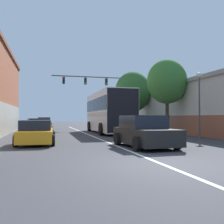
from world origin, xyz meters
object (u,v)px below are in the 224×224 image
Objects in this scene: parked_car_left_mid at (44,123)px; parked_car_left_distant at (36,133)px; hatchback_foreground at (144,132)px; parked_car_left_near at (37,124)px; bus at (108,111)px; street_lamp at (199,95)px; street_tree_near at (167,82)px; parked_car_left_far at (38,127)px; traffic_signal_gantry at (103,88)px; street_tree_far at (133,92)px.

parked_car_left_mid reaches higher than parked_car_left_distant.
parked_car_left_near is (-5.62, 20.30, -0.11)m from hatchback_foreground.
bus is 11.57m from hatchback_foreground.
parked_car_left_near is 0.93× the size of street_lamp.
street_tree_near is (5.06, 7.84, 3.64)m from hatchback_foreground.
parked_car_left_far is (0.42, -10.50, 0.03)m from parked_car_left_near.
traffic_signal_gantry is (7.22, 15.97, 4.30)m from parked_car_left_distant.
bus is at bearing 138.67° from street_tree_near.
parked_car_left_distant is (-5.09, 2.89, -0.11)m from hatchback_foreground.
street_tree_far reaches higher than parked_car_left_distant.
bus is 1.57× the size of street_tree_far.
street_lamp reaches higher than hatchback_foreground.
bus is at bearing -82.17° from parked_car_left_far.
bus is 2.42× the size of parked_car_left_near.
bus reaches higher than hatchback_foreground.
street_tree_far is (9.57, -11.62, 3.57)m from parked_car_left_mid.
parked_car_left_far is 1.01× the size of parked_car_left_distant.
street_tree_near is (10.68, -12.46, 3.75)m from parked_car_left_near.
parked_car_left_near is at bearing 130.61° from street_tree_near.
bus is at bearing -33.20° from parked_car_left_distant.
traffic_signal_gantry is (7.75, -1.44, 4.31)m from parked_car_left_near.
street_tree_far is at bearing -36.11° from parked_car_left_distant.
parked_car_left_distant is at bearing 178.62° from parked_car_left_near.
parked_car_left_distant is 0.72× the size of street_tree_far.
traffic_signal_gantry is at bearing -103.69° from parked_car_left_near.
parked_car_left_mid is 24.12m from parked_car_left_distant.
traffic_signal_gantry reaches higher than parked_car_left_mid.
traffic_signal_gantry is 11.41m from street_tree_near.
traffic_signal_gantry is at bearing 102.76° from street_lamp.
bus is 2.19× the size of parked_car_left_distant.
traffic_signal_gantry is (1.18, 7.40, 2.88)m from bus.
traffic_signal_gantry is (6.99, -8.15, 4.24)m from parked_car_left_mid.
street_lamp is 0.70× the size of street_tree_far.
parked_car_left_near is at bearing 12.45° from hatchback_foreground.
parked_car_left_far is 0.75× the size of street_tree_near.
parked_car_left_mid is 0.72× the size of street_tree_near.
street_tree_near is at bearing -35.86° from hatchback_foreground.
traffic_signal_gantry is at bearing 126.56° from street_tree_far.
hatchback_foreground is 0.92× the size of parked_car_left_distant.
bus is 2.24× the size of street_lamp.
hatchback_foreground is 16.47m from street_tree_far.
street_tree_far is (10.33, -4.92, 3.64)m from parked_car_left_near.
parked_car_left_distant is 16.29m from street_tree_far.
parked_car_left_mid is at bearing 130.65° from traffic_signal_gantry.
street_tree_far is at bearing -53.44° from traffic_signal_gantry.
parked_car_left_distant reaches higher than parked_car_left_near.
street_tree_near reaches higher than street_lamp.
traffic_signal_gantry is at bearing -9.47° from hatchback_foreground.
street_tree_far is (-0.36, 7.54, -0.11)m from street_tree_near.
parked_car_left_mid is 21.89m from street_tree_near.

